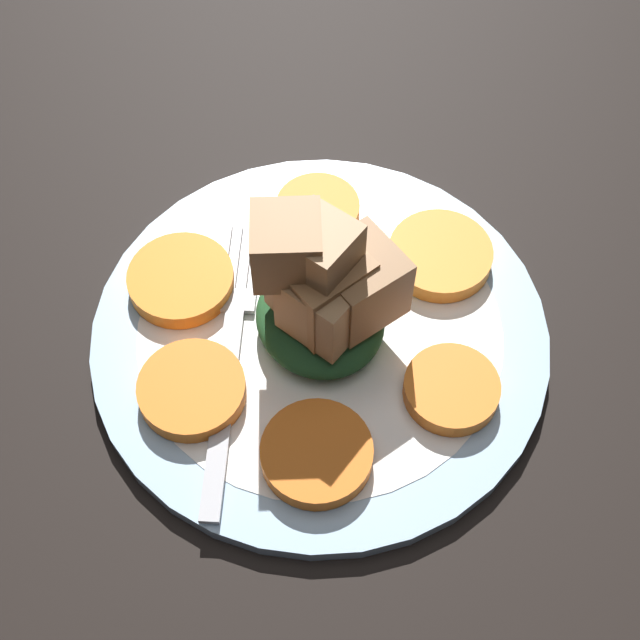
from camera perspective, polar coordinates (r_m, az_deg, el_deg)
The scene contains 10 objects.
table_slab at distance 54.38cm, azimuth 0.00°, elevation -1.76°, with size 120.00×120.00×2.00cm, color black.
plate at distance 53.08cm, azimuth 0.00°, elevation -0.92°, with size 27.09×27.09×1.05cm.
carrot_slice_0 at distance 55.45cm, azimuth 7.69°, elevation 4.13°, with size 6.42×6.42×1.13cm, color orange.
carrot_slice_1 at distance 57.18cm, azimuth -0.15°, elevation 7.06°, with size 5.35×5.35×1.13cm, color orange.
carrot_slice_2 at distance 54.52cm, azimuth -8.89°, elevation 2.56°, with size 6.43×6.43×1.13cm, color orange.
carrot_slice_3 at distance 50.43cm, azimuth -8.20°, elevation -4.44°, with size 6.08×6.08×1.13cm, color orange.
carrot_slice_4 at distance 48.22cm, azimuth -0.21°, elevation -8.54°, with size 6.09×6.09×1.13cm, color orange.
carrot_slice_5 at distance 50.47cm, azimuth 8.40°, elevation -4.41°, with size 5.40×5.40×1.13cm, color orange.
center_pile at distance 49.04cm, azimuth 0.16°, elevation 1.82°, with size 8.21×8.55×9.70cm.
fork at distance 51.87cm, azimuth -5.77°, elevation -1.93°, with size 18.81×9.42×0.40cm.
Camera 1 is at (26.09, -9.72, 47.71)cm, focal length 50.00 mm.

